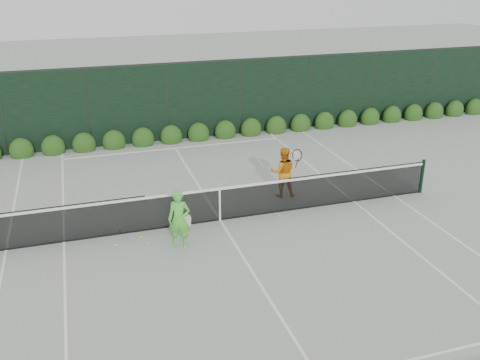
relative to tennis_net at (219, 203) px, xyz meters
name	(u,v)px	position (x,y,z in m)	size (l,w,h in m)	color
ground	(220,220)	(0.02, 0.00, -0.53)	(80.00, 80.00, 0.00)	gray
tennis_net	(219,203)	(0.00, 0.00, 0.00)	(12.90, 0.10, 1.07)	black
player_woman	(179,219)	(-1.31, -1.10, 0.22)	(0.66, 0.53, 1.50)	#50CC3C
player_man	(283,172)	(2.28, 1.04, 0.24)	(0.91, 0.75, 1.55)	orange
court_lines	(220,220)	(0.02, 0.00, -0.53)	(11.03, 23.83, 0.01)	white
windscreen_fence	(252,211)	(0.02, -2.71, 0.98)	(32.00, 21.07, 3.06)	black
hedge_row	(171,137)	(0.02, 7.15, -0.30)	(31.66, 0.65, 0.94)	#18370F
tennis_balls	(168,231)	(-1.47, -0.27, -0.50)	(4.56, 1.38, 0.07)	#D3E232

